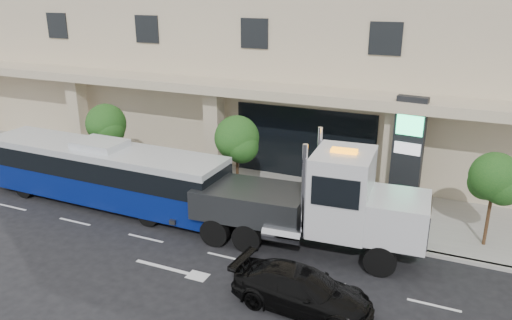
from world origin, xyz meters
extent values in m
plane|color=black|center=(0.00, 0.00, 0.00)|extent=(120.00, 120.00, 0.00)
cube|color=gray|center=(0.00, 5.00, 0.07)|extent=(120.00, 6.00, 0.15)
cube|color=gray|center=(0.00, 2.00, 0.07)|extent=(120.00, 0.30, 0.15)
cube|color=#C6B795|center=(0.00, 6.80, 5.20)|extent=(60.00, 2.80, 0.50)
cube|color=black|center=(0.00, 7.97, 2.15)|extent=(8.00, 0.12, 4.00)
cube|color=#C6B795|center=(-15.00, 6.80, 2.60)|extent=(0.90, 0.90, 4.90)
cube|color=#C6B795|center=(-5.00, 6.80, 2.60)|extent=(0.90, 0.90, 4.90)
cube|color=#C6B795|center=(5.00, 6.80, 2.60)|extent=(0.90, 0.90, 4.90)
cylinder|color=#422B19|center=(-10.00, 3.60, 1.55)|extent=(0.14, 0.14, 2.80)
sphere|color=#123F15|center=(-10.00, 3.60, 3.27)|extent=(2.20, 2.20, 2.20)
sphere|color=#123F15|center=(-9.65, 3.40, 2.95)|extent=(1.65, 1.65, 1.65)
sphere|color=#123F15|center=(-10.30, 3.80, 2.87)|extent=(1.54, 1.54, 1.54)
cylinder|color=#422B19|center=(-2.00, 3.60, 1.62)|extent=(0.14, 0.14, 2.94)
sphere|color=#123F15|center=(-2.00, 3.60, 3.43)|extent=(2.20, 2.20, 2.20)
sphere|color=#123F15|center=(-1.65, 3.40, 3.09)|extent=(1.65, 1.65, 1.65)
sphere|color=#123F15|center=(-2.30, 3.80, 3.01)|extent=(1.54, 1.54, 1.54)
cylinder|color=#422B19|center=(9.50, 3.60, 1.51)|extent=(0.14, 0.14, 2.73)
sphere|color=#123F15|center=(9.50, 3.60, 3.19)|extent=(2.00, 2.00, 2.00)
sphere|color=#123F15|center=(9.85, 3.40, 2.88)|extent=(1.50, 1.50, 1.50)
sphere|color=#123F15|center=(9.20, 3.80, 2.80)|extent=(1.40, 1.40, 1.40)
cylinder|color=black|center=(-12.41, -0.29, 0.54)|extent=(1.09, 0.34, 1.09)
cylinder|color=black|center=(-12.37, 1.99, 0.54)|extent=(1.09, 0.34, 1.09)
cylinder|color=black|center=(-4.58, -0.41, 0.54)|extent=(1.09, 0.34, 1.09)
cylinder|color=black|center=(-4.55, 1.88, 0.54)|extent=(1.09, 0.34, 1.09)
cube|color=navy|center=(-8.04, 0.78, 1.03)|extent=(13.08, 2.91, 1.30)
cube|color=black|center=(-8.04, 0.78, 2.17)|extent=(13.08, 2.95, 0.98)
cube|color=silver|center=(-8.04, 0.78, 2.83)|extent=(13.08, 2.91, 0.33)
cube|color=silver|center=(-8.04, 0.78, 3.15)|extent=(2.42, 1.77, 0.33)
cube|color=#2D3033|center=(-14.51, 0.88, 0.49)|extent=(0.18, 2.72, 0.33)
cube|color=#2D3033|center=(-1.57, 0.69, 0.49)|extent=(0.18, 2.72, 0.33)
cube|color=#2D3033|center=(2.62, 0.60, 0.90)|extent=(9.58, 1.78, 0.45)
cube|color=silver|center=(6.25, 0.86, 1.96)|extent=(2.41, 2.73, 1.68)
cube|color=silver|center=(7.37, 0.93, 1.96)|extent=(0.24, 2.24, 1.34)
cube|color=silver|center=(4.02, 0.70, 2.75)|extent=(2.43, 2.95, 3.25)
cube|color=black|center=(5.08, 0.78, 3.25)|extent=(0.27, 2.47, 1.34)
cylinder|color=silver|center=(2.87, -0.61, 3.03)|extent=(0.22, 0.22, 3.81)
cylinder|color=silver|center=(2.70, 1.85, 3.03)|extent=(0.22, 0.22, 3.81)
cube|color=#2D3033|center=(0.22, 0.44, 1.74)|extent=(4.88, 3.01, 1.23)
cube|color=#2D3033|center=(-2.47, 0.25, 1.06)|extent=(1.81, 0.44, 0.25)
cube|color=#2D3033|center=(-3.14, 0.20, 0.62)|extent=(0.42, 2.03, 0.20)
cube|color=orange|center=(4.02, 0.70, 4.43)|extent=(1.03, 0.46, 0.16)
cylinder|color=black|center=(5.89, -0.35, 0.62)|extent=(1.25, 0.44, 1.23)
cylinder|color=black|center=(5.72, 2.00, 0.62)|extent=(1.25, 0.44, 1.23)
cylinder|color=black|center=(0.52, -0.72, 0.62)|extent=(1.25, 0.44, 1.23)
cylinder|color=black|center=(0.36, 1.63, 0.62)|extent=(1.25, 0.44, 1.23)
cylinder|color=black|center=(-0.93, -0.82, 0.62)|extent=(1.25, 0.44, 1.23)
cylinder|color=black|center=(-1.09, 1.52, 0.62)|extent=(1.25, 0.44, 1.23)
imported|color=black|center=(3.85, -3.47, 0.71)|extent=(5.02, 2.32, 1.42)
cube|color=black|center=(5.80, 5.87, 2.93)|extent=(1.43, 0.61, 5.56)
cube|color=#25DE87|center=(5.80, 5.61, 4.41)|extent=(1.20, 0.19, 0.93)
cube|color=silver|center=(5.80, 5.61, 3.30)|extent=(1.20, 0.19, 0.56)
cube|color=#262628|center=(5.80, 5.61, 5.25)|extent=(1.20, 0.19, 0.37)
camera|label=1|loc=(8.28, -17.32, 10.41)|focal=35.00mm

